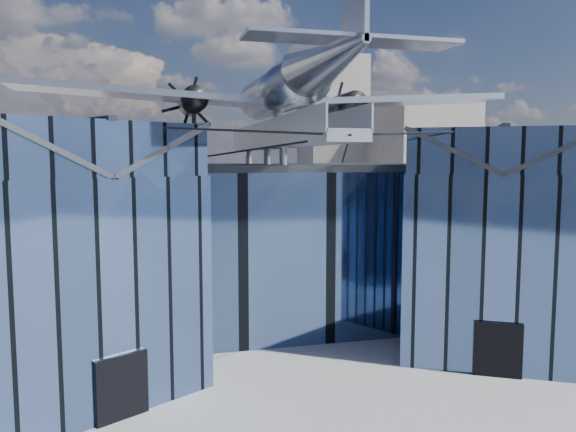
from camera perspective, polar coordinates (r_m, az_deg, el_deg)
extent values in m
plane|color=gray|center=(29.57, 1.02, -14.41)|extent=(120.00, 120.00, 0.00)
cube|color=#445D8B|center=(36.90, -2.78, -2.73)|extent=(28.00, 14.00, 9.50)
cube|color=#27292F|center=(36.50, -2.82, 4.98)|extent=(28.00, 14.00, 0.40)
cube|color=#445D8B|center=(26.43, -20.94, -6.51)|extent=(11.79, 11.43, 9.50)
cube|color=#445D8B|center=(25.87, -21.41, 6.26)|extent=(11.56, 11.20, 2.20)
cube|color=#27292F|center=(25.05, -26.16, 6.10)|extent=(7.98, 9.23, 2.40)
cube|color=#27292F|center=(26.84, -16.98, 6.38)|extent=(7.98, 9.23, 2.40)
cube|color=#27292F|center=(25.91, -21.51, 8.80)|extent=(4.30, 7.10, 0.18)
cube|color=black|center=(23.92, -16.53, -16.31)|extent=(2.03, 1.32, 2.60)
cube|color=black|center=(28.49, -12.61, -5.40)|extent=(0.34, 0.34, 9.50)
cube|color=#445D8B|center=(31.89, 20.08, -4.42)|extent=(11.79, 11.43, 9.50)
cube|color=#445D8B|center=(31.42, 20.46, 6.14)|extent=(11.56, 11.20, 2.20)
cube|color=#27292F|center=(31.30, 16.33, 6.27)|extent=(7.98, 9.23, 2.40)
cube|color=#27292F|center=(31.70, 24.53, 5.98)|extent=(7.98, 9.23, 2.40)
cube|color=#27292F|center=(31.46, 20.53, 8.23)|extent=(4.30, 7.10, 0.18)
cube|color=black|center=(28.80, 20.53, -12.61)|extent=(2.03, 1.32, 2.60)
cube|color=black|center=(31.81, 11.96, -4.22)|extent=(0.34, 0.34, 9.50)
cube|color=#8F949B|center=(31.15, -0.71, 7.43)|extent=(1.80, 21.00, 0.50)
cube|color=#8F949B|center=(30.97, -2.35, 8.64)|extent=(0.08, 21.00, 1.10)
cube|color=#8F949B|center=(31.40, 0.90, 8.60)|extent=(0.08, 21.00, 1.10)
cylinder|color=#8F949B|center=(40.41, -4.01, 6.08)|extent=(0.44, 0.44, 1.35)
cylinder|color=#8F949B|center=(34.54, -2.13, 6.14)|extent=(0.44, 0.44, 1.35)
cylinder|color=#8F949B|center=(30.65, -0.48, 6.19)|extent=(0.44, 0.44, 1.35)
cylinder|color=#8F949B|center=(31.67, -0.94, 9.12)|extent=(0.70, 0.70, 1.40)
cylinder|color=black|center=(22.85, -9.03, 8.71)|extent=(10.55, 6.08, 0.69)
cylinder|color=black|center=(26.10, 14.82, 8.22)|extent=(10.55, 6.08, 0.69)
cylinder|color=black|center=(28.57, -5.61, 6.45)|extent=(6.09, 17.04, 1.19)
cylinder|color=black|center=(30.12, 5.81, 6.41)|extent=(6.09, 17.04, 1.19)
cylinder|color=#A6AAB2|center=(31.85, -0.94, 12.62)|extent=(2.50, 11.00, 2.50)
sphere|color=#A6AAB2|center=(37.18, -3.01, 11.63)|extent=(2.50, 2.50, 2.50)
cube|color=black|center=(36.28, -2.69, 12.87)|extent=(1.60, 1.40, 0.50)
cone|color=#A6AAB2|center=(23.35, 4.56, 15.87)|extent=(2.50, 7.00, 2.50)
cube|color=#A6AAB2|center=(21.36, 6.62, 17.35)|extent=(8.00, 1.80, 0.14)
cube|color=#A6AAB2|center=(31.90, -13.97, 11.90)|extent=(14.00, 3.20, 1.08)
cylinder|color=black|center=(32.60, -9.67, 11.41)|extent=(1.44, 3.20, 1.44)
cone|color=black|center=(34.38, -9.94, 11.11)|extent=(0.70, 0.70, 0.70)
cube|color=black|center=(34.53, -9.97, 11.09)|extent=(1.05, 0.06, 3.33)
cube|color=black|center=(34.53, -9.97, 11.09)|extent=(2.53, 0.06, 2.53)
cube|color=black|center=(34.53, -9.97, 11.09)|extent=(3.33, 0.06, 1.05)
cylinder|color=black|center=(31.90, -9.53, 9.33)|extent=(0.24, 0.24, 1.75)
cube|color=#A6AAB2|center=(35.06, 10.06, 11.41)|extent=(14.00, 3.20, 1.08)
cylinder|color=black|center=(34.67, 5.95, 11.12)|extent=(1.44, 3.20, 1.44)
cone|color=black|center=(36.35, 4.93, 10.88)|extent=(0.70, 0.70, 0.70)
cube|color=black|center=(36.49, 4.85, 10.86)|extent=(1.05, 0.06, 3.33)
cube|color=black|center=(36.49, 4.85, 10.86)|extent=(2.53, 0.06, 2.53)
cube|color=black|center=(36.49, 4.85, 10.86)|extent=(3.33, 0.06, 1.05)
cylinder|color=black|center=(34.02, 6.29, 9.15)|extent=(0.24, 0.24, 1.75)
cube|color=gray|center=(84.54, 13.17, 4.81)|extent=(12.00, 14.00, 18.00)
cube|color=gray|center=(82.70, -23.45, 3.08)|extent=(14.00, 10.00, 14.00)
cube|color=gray|center=(89.76, 4.50, 7.54)|extent=(9.00, 9.00, 26.00)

